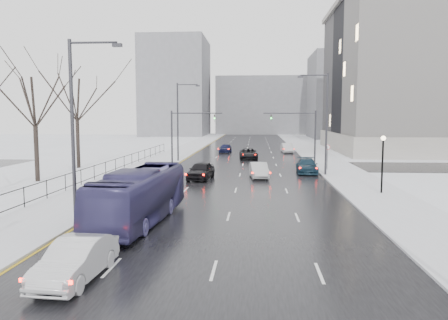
% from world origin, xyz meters
% --- Properties ---
extents(road, '(16.00, 150.00, 0.04)m').
position_xyz_m(road, '(0.00, 60.00, 0.02)').
color(road, black).
rests_on(road, ground).
extents(cross_road, '(130.00, 10.00, 0.04)m').
position_xyz_m(cross_road, '(0.00, 48.00, 0.02)').
color(cross_road, black).
rests_on(cross_road, ground).
extents(sidewalk_left, '(5.00, 150.00, 0.16)m').
position_xyz_m(sidewalk_left, '(-10.50, 60.00, 0.08)').
color(sidewalk_left, silver).
rests_on(sidewalk_left, ground).
extents(sidewalk_right, '(5.00, 150.00, 0.16)m').
position_xyz_m(sidewalk_right, '(10.50, 60.00, 0.08)').
color(sidewalk_right, silver).
rests_on(sidewalk_right, ground).
extents(park_strip, '(14.00, 150.00, 0.12)m').
position_xyz_m(park_strip, '(-20.00, 60.00, 0.06)').
color(park_strip, white).
rests_on(park_strip, ground).
extents(tree_park_d, '(8.75, 8.75, 12.50)m').
position_xyz_m(tree_park_d, '(-17.80, 34.00, 0.00)').
color(tree_park_d, black).
rests_on(tree_park_d, ground).
extents(tree_park_e, '(9.45, 9.45, 13.50)m').
position_xyz_m(tree_park_e, '(-18.20, 44.00, 0.00)').
color(tree_park_e, black).
rests_on(tree_park_e, ground).
extents(iron_fence, '(0.06, 70.00, 1.30)m').
position_xyz_m(iron_fence, '(-13.00, 30.00, 0.91)').
color(iron_fence, black).
rests_on(iron_fence, sidewalk_left).
extents(streetlight_r_mid, '(2.95, 0.25, 10.00)m').
position_xyz_m(streetlight_r_mid, '(8.17, 40.00, 5.62)').
color(streetlight_r_mid, '#2D2D33').
rests_on(streetlight_r_mid, ground).
extents(streetlight_l_near, '(2.95, 0.25, 10.00)m').
position_xyz_m(streetlight_l_near, '(-8.17, 20.00, 5.62)').
color(streetlight_l_near, '#2D2D33').
rests_on(streetlight_l_near, ground).
extents(streetlight_l_far, '(2.95, 0.25, 10.00)m').
position_xyz_m(streetlight_l_far, '(-8.17, 52.00, 5.62)').
color(streetlight_l_far, '#2D2D33').
rests_on(streetlight_l_far, ground).
extents(lamppost_r_mid, '(0.36, 0.36, 4.28)m').
position_xyz_m(lamppost_r_mid, '(11.00, 30.00, 2.94)').
color(lamppost_r_mid, black).
rests_on(lamppost_r_mid, sidewalk_right).
extents(mast_signal_right, '(6.10, 0.33, 6.50)m').
position_xyz_m(mast_signal_right, '(7.33, 48.00, 4.11)').
color(mast_signal_right, '#2D2D33').
rests_on(mast_signal_right, ground).
extents(mast_signal_left, '(6.10, 0.33, 6.50)m').
position_xyz_m(mast_signal_left, '(-7.33, 48.00, 4.11)').
color(mast_signal_left, '#2D2D33').
rests_on(mast_signal_left, ground).
extents(no_uturn_sign, '(0.60, 0.06, 2.70)m').
position_xyz_m(no_uturn_sign, '(9.20, 44.00, 2.30)').
color(no_uturn_sign, '#2D2D33').
rests_on(no_uturn_sign, sidewalk_right).
extents(bldg_far_right, '(24.00, 20.00, 22.00)m').
position_xyz_m(bldg_far_right, '(28.00, 115.00, 11.00)').
color(bldg_far_right, slate).
rests_on(bldg_far_right, ground).
extents(bldg_far_left, '(18.00, 22.00, 28.00)m').
position_xyz_m(bldg_far_left, '(-22.00, 125.00, 14.00)').
color(bldg_far_left, slate).
rests_on(bldg_far_left, ground).
extents(bldg_far_center, '(30.00, 18.00, 18.00)m').
position_xyz_m(bldg_far_center, '(4.00, 140.00, 9.00)').
color(bldg_far_center, slate).
rests_on(bldg_far_center, ground).
extents(sedan_left_near, '(1.79, 4.56, 1.48)m').
position_xyz_m(sedan_left_near, '(-4.84, 11.67, 0.78)').
color(sedan_left_near, silver).
rests_on(sedan_left_near, road).
extents(bus, '(3.16, 10.83, 2.98)m').
position_xyz_m(bus, '(-4.80, 20.27, 1.53)').
color(bus, navy).
rests_on(bus, road).
extents(sedan_center_near, '(2.47, 4.96, 1.63)m').
position_xyz_m(sedan_center_near, '(-3.50, 36.67, 0.85)').
color(sedan_center_near, black).
rests_on(sedan_center_near, road).
extents(sedan_right_near, '(1.98, 4.56, 1.46)m').
position_xyz_m(sedan_right_near, '(1.86, 38.02, 0.77)').
color(sedan_right_near, '#A8AAAC').
rests_on(sedan_right_near, road).
extents(sedan_right_cross, '(2.69, 5.26, 1.42)m').
position_xyz_m(sedan_right_cross, '(0.56, 56.04, 0.75)').
color(sedan_right_cross, black).
rests_on(sedan_right_cross, road).
extents(sedan_right_far, '(2.30, 5.18, 1.48)m').
position_xyz_m(sedan_right_far, '(6.80, 41.86, 0.78)').
color(sedan_right_far, '#122938').
rests_on(sedan_right_far, road).
extents(sedan_center_far, '(2.01, 4.30, 1.42)m').
position_xyz_m(sedan_center_far, '(-3.27, 65.60, 0.75)').
color(sedan_center_far, '#14183E').
rests_on(sedan_center_far, road).
extents(sedan_right_distant, '(1.90, 4.67, 1.51)m').
position_xyz_m(sedan_right_distant, '(6.47, 66.31, 0.79)').
color(sedan_right_distant, silver).
rests_on(sedan_right_distant, road).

